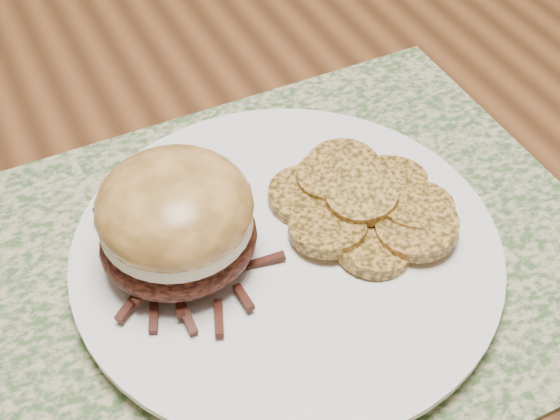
% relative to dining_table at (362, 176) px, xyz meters
% --- Properties ---
extents(dining_table, '(1.50, 0.90, 0.75)m').
position_rel_dining_table_xyz_m(dining_table, '(0.00, 0.00, 0.00)').
color(dining_table, brown).
rests_on(dining_table, ground).
extents(placemat, '(0.45, 0.33, 0.00)m').
position_rel_dining_table_xyz_m(placemat, '(-0.15, -0.12, 0.08)').
color(placemat, '#3D5C2F').
rests_on(placemat, dining_table).
extents(dinner_plate, '(0.26, 0.26, 0.02)m').
position_rel_dining_table_xyz_m(dinner_plate, '(-0.13, -0.12, 0.09)').
color(dinner_plate, white).
rests_on(dinner_plate, placemat).
extents(pork_sandwich, '(0.11, 0.10, 0.07)m').
position_rel_dining_table_xyz_m(pork_sandwich, '(-0.20, -0.10, 0.14)').
color(pork_sandwich, black).
rests_on(pork_sandwich, dinner_plate).
extents(roasted_potatoes, '(0.13, 0.13, 0.03)m').
position_rel_dining_table_xyz_m(roasted_potatoes, '(-0.08, -0.11, 0.11)').
color(roasted_potatoes, '#BD8337').
rests_on(roasted_potatoes, dinner_plate).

